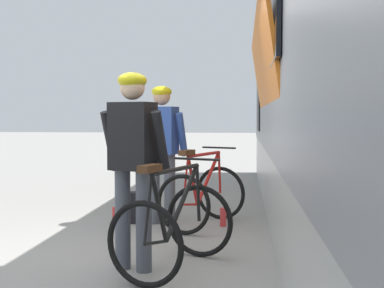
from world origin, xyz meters
name	(u,v)px	position (x,y,z in m)	size (l,w,h in m)	color
ground_plane	(112,267)	(0.00, 0.00, 0.00)	(80.00, 80.00, 0.00)	gray
cyclist_near_in_blue	(162,142)	(0.16, 1.89, 1.05)	(0.66, 0.42, 1.76)	#4C515B
cyclist_far_in_dark	(133,153)	(0.22, -0.06, 1.05)	(0.66, 0.45, 1.76)	#4C515B
bicycle_near_red	(203,195)	(0.69, 1.79, 0.40)	(1.06, 1.26, 0.99)	black
bicycle_far_black	(174,226)	(0.59, -0.06, 0.40)	(1.04, 1.25, 0.99)	black
backpack_on_platform	(129,208)	(-0.28, 1.92, 0.20)	(0.28, 0.18, 0.40)	black
water_bottle_near_the_bikes	(223,217)	(0.94, 1.84, 0.12)	(0.08, 0.08, 0.23)	red
water_bottle_by_the_backpack	(115,215)	(-0.46, 1.87, 0.11)	(0.07, 0.07, 0.21)	red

